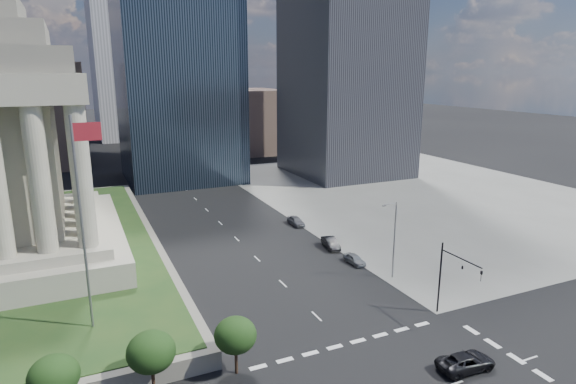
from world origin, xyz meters
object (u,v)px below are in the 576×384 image
flagpole (83,213)px  parked_sedan_mid (331,243)px  pickup_truck (466,362)px  parked_sedan_far (296,221)px  street_lamp_north (393,235)px  traffic_signal_ne (453,273)px  parked_sedan_near (355,259)px

flagpole → parked_sedan_mid: (33.33, 13.49, -12.34)m
pickup_truck → parked_sedan_far: parked_sedan_far is taller
street_lamp_north → parked_sedan_far: 25.19m
street_lamp_north → pickup_truck: bearing=-107.1°
flagpole → parked_sedan_mid: 38.01m
pickup_truck → parked_sedan_mid: 31.53m
flagpole → traffic_signal_ne: (34.33, -10.30, -7.86)m
street_lamp_north → parked_sedan_mid: size_ratio=2.13×
parked_sedan_far → parked_sedan_near: bearing=-90.0°
parked_sedan_mid → parked_sedan_far: 12.15m
traffic_signal_ne → pickup_truck: (-4.94, -7.49, -4.51)m
flagpole → street_lamp_north: (35.16, 1.00, -7.45)m
parked_sedan_mid → traffic_signal_ne: bearing=-78.0°
flagpole → pickup_truck: flagpole is taller
street_lamp_north → parked_sedan_near: street_lamp_north is taller
traffic_signal_ne → parked_sedan_near: size_ratio=2.06×
traffic_signal_ne → street_lamp_north: (0.83, 11.30, 0.41)m
street_lamp_north → parked_sedan_far: street_lamp_north is taller
parked_sedan_mid → parked_sedan_far: size_ratio=1.07×
pickup_truck → parked_sedan_near: 24.94m
pickup_truck → parked_sedan_near: size_ratio=1.37×
flagpole → parked_sedan_near: 36.23m
traffic_signal_ne → parked_sedan_far: traffic_signal_ne is taller
street_lamp_north → parked_sedan_near: 7.90m
pickup_truck → traffic_signal_ne: bearing=-30.3°
flagpole → traffic_signal_ne: 36.69m
street_lamp_north → pickup_truck: size_ratio=1.87×
traffic_signal_ne → parked_sedan_mid: traffic_signal_ne is taller
street_lamp_north → parked_sedan_near: size_ratio=2.57×
traffic_signal_ne → parked_sedan_near: (-1.00, 17.14, -4.59)m
parked_sedan_near → traffic_signal_ne: bearing=-88.6°
flagpole → traffic_signal_ne: bearing=-16.7°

